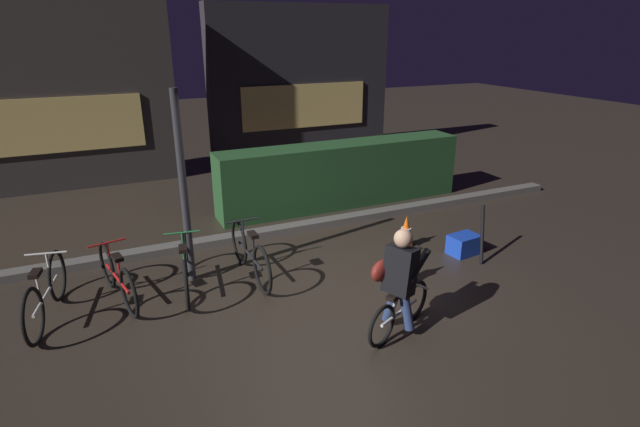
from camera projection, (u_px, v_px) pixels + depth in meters
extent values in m
plane|color=#2D261E|center=(325.00, 297.00, 6.29)|extent=(40.00, 40.00, 0.00)
cube|color=#56544F|center=(269.00, 232.00, 8.14)|extent=(12.00, 0.24, 0.12)
cube|color=#214723|center=(341.00, 174.00, 9.42)|extent=(4.80, 0.70, 1.20)
cube|color=#383330|center=(47.00, 94.00, 9.91)|extent=(4.95, 0.50, 3.95)
cube|color=#F2D172|center=(52.00, 126.00, 9.88)|extent=(3.47, 0.04, 1.10)
cube|color=#262328|center=(301.00, 82.00, 12.80)|extent=(4.83, 0.50, 3.80)
cube|color=#F2D172|center=(305.00, 106.00, 12.77)|extent=(3.38, 0.04, 1.10)
cylinder|color=#2D2D33|center=(184.00, 190.00, 6.30)|extent=(0.10, 0.10, 2.55)
torus|color=black|center=(57.00, 276.00, 6.14)|extent=(0.18, 0.64, 0.64)
torus|color=black|center=(33.00, 317.00, 5.27)|extent=(0.18, 0.64, 0.64)
cylinder|color=silver|center=(46.00, 295.00, 5.70)|extent=(0.23, 0.95, 0.04)
cylinder|color=silver|center=(39.00, 288.00, 5.49)|extent=(0.03, 0.03, 0.36)
cube|color=black|center=(35.00, 273.00, 5.42)|extent=(0.14, 0.22, 0.05)
cylinder|color=silver|center=(49.00, 269.00, 5.87)|extent=(0.03, 0.03, 0.40)
cylinder|color=silver|center=(46.00, 253.00, 5.80)|extent=(0.46, 0.12, 0.02)
torus|color=black|center=(107.00, 265.00, 6.45)|extent=(0.18, 0.61, 0.62)
torus|color=black|center=(129.00, 293.00, 5.76)|extent=(0.18, 0.61, 0.62)
cylinder|color=#B21919|center=(117.00, 278.00, 6.11)|extent=(0.23, 0.91, 0.04)
cylinder|color=#B21919|center=(119.00, 270.00, 5.93)|extent=(0.03, 0.03, 0.34)
cube|color=black|center=(117.00, 257.00, 5.87)|extent=(0.14, 0.22, 0.05)
cylinder|color=#B21919|center=(109.00, 257.00, 6.23)|extent=(0.03, 0.03, 0.39)
cylinder|color=#B21919|center=(107.00, 243.00, 6.16)|extent=(0.45, 0.12, 0.02)
torus|color=black|center=(184.00, 254.00, 6.77)|extent=(0.14, 0.63, 0.63)
torus|color=black|center=(186.00, 285.00, 5.92)|extent=(0.14, 0.63, 0.63)
cylinder|color=#236B38|center=(185.00, 268.00, 6.35)|extent=(0.17, 0.93, 0.04)
cylinder|color=#236B38|center=(184.00, 262.00, 6.14)|extent=(0.03, 0.03, 0.35)
cube|color=black|center=(183.00, 249.00, 6.08)|extent=(0.13, 0.21, 0.05)
cylinder|color=#236B38|center=(183.00, 246.00, 6.51)|extent=(0.03, 0.03, 0.39)
cylinder|color=#236B38|center=(182.00, 233.00, 6.44)|extent=(0.46, 0.09, 0.02)
torus|color=black|center=(239.00, 242.00, 7.10)|extent=(0.06, 0.65, 0.65)
torus|color=black|center=(262.00, 270.00, 6.28)|extent=(0.06, 0.65, 0.65)
cylinder|color=black|center=(250.00, 255.00, 6.69)|extent=(0.06, 0.98, 0.04)
cylinder|color=black|center=(254.00, 248.00, 6.48)|extent=(0.03, 0.03, 0.37)
cube|color=black|center=(253.00, 235.00, 6.42)|extent=(0.10, 0.20, 0.05)
cylinder|color=black|center=(243.00, 234.00, 6.84)|extent=(0.03, 0.03, 0.41)
cylinder|color=black|center=(242.00, 220.00, 6.77)|extent=(0.46, 0.04, 0.02)
cube|color=black|center=(405.00, 281.00, 6.65)|extent=(0.36, 0.36, 0.03)
cone|color=#EA560F|center=(406.00, 263.00, 6.55)|extent=(0.26, 0.26, 0.53)
cylinder|color=white|center=(406.00, 261.00, 6.54)|extent=(0.16, 0.16, 0.05)
cube|color=black|center=(405.00, 246.00, 7.73)|extent=(0.36, 0.36, 0.03)
cone|color=#EA560F|center=(406.00, 231.00, 7.64)|extent=(0.26, 0.26, 0.48)
cylinder|color=white|center=(406.00, 229.00, 7.63)|extent=(0.16, 0.16, 0.05)
cube|color=#193DB7|center=(464.00, 245.00, 7.45)|extent=(0.47, 0.37, 0.30)
torus|color=black|center=(416.00, 300.00, 5.75)|extent=(0.46, 0.24, 0.48)
torus|color=black|center=(382.00, 326.00, 5.24)|extent=(0.46, 0.24, 0.48)
cylinder|color=silver|center=(399.00, 312.00, 5.49)|extent=(0.65, 0.33, 0.04)
cylinder|color=silver|center=(394.00, 307.00, 5.36)|extent=(0.03, 0.03, 0.26)
cube|color=black|center=(395.00, 296.00, 5.31)|extent=(0.22, 0.17, 0.05)
cylinder|color=silver|center=(409.00, 294.00, 5.58)|extent=(0.03, 0.03, 0.30)
cylinder|color=silver|center=(410.00, 282.00, 5.53)|extent=(0.22, 0.43, 0.02)
cylinder|color=navy|center=(391.00, 305.00, 5.52)|extent=(0.19, 0.23, 0.42)
cylinder|color=navy|center=(407.00, 312.00, 5.40)|extent=(0.19, 0.23, 0.42)
cube|color=black|center=(400.00, 270.00, 5.28)|extent=(0.37, 0.40, 0.54)
sphere|color=tan|center=(403.00, 238.00, 5.16)|extent=(0.20, 0.20, 0.20)
cylinder|color=black|center=(396.00, 258.00, 5.44)|extent=(0.39, 0.24, 0.29)
cylinder|color=black|center=(419.00, 265.00, 5.27)|extent=(0.39, 0.24, 0.29)
ellipsoid|color=maroon|center=(381.00, 271.00, 5.37)|extent=(0.36, 0.28, 0.24)
cylinder|color=black|center=(482.00, 234.00, 7.19)|extent=(0.25, 0.36, 0.80)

